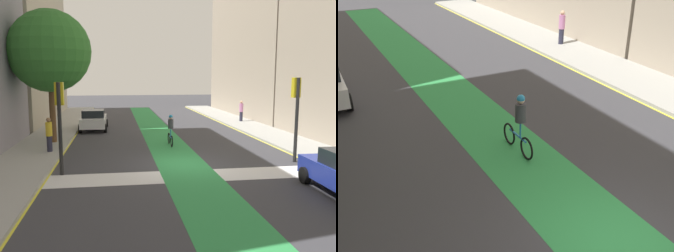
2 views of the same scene
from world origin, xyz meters
The scene contains 14 objects.
ground_plane centered at (0.00, 0.00, 0.00)m, with size 120.00×120.00×0.00m, color #38383D.
bike_lane_paint centered at (-0.13, 0.00, 0.00)m, with size 2.40×60.00×0.01m, color #2D8C47.
crosswalk_band centered at (0.00, -2.00, 0.00)m, with size 12.00×1.80×0.01m, color silver.
sidewalk_left centered at (-7.50, 0.00, 0.07)m, with size 3.00×60.00×0.15m, color #9E9E99.
curb_stripe_left centered at (-6.00, 0.00, 0.01)m, with size 0.16×60.00×0.01m, color yellow.
sidewalk_right centered at (7.50, 0.00, 0.07)m, with size 3.00×60.00×0.15m, color #9E9E99.
curb_stripe_right centered at (6.00, 0.00, 0.01)m, with size 0.16×60.00×0.01m, color yellow.
traffic_signal_near_right centered at (5.36, -0.24, 2.85)m, with size 0.35×0.52×4.05m.
traffic_signal_near_left centered at (-5.46, -0.94, 2.73)m, with size 0.35×0.52×3.87m.
car_white_left_far centered at (-4.84, 11.41, 0.80)m, with size 2.05×4.21×1.57m.
cyclist_in_lane centered at (0.03, 4.49, 0.97)m, with size 0.32×1.73×1.86m.
pedestrian_sidewalk_right_a centered at (7.78, 13.75, 1.07)m, with size 0.34×0.34×1.80m.
pedestrian_sidewalk_left_a centered at (-6.66, 3.10, 1.08)m, with size 0.34×0.34×1.81m.
street_tree_near centered at (-6.92, 5.91, 5.55)m, with size 4.81×4.81×7.82m.
Camera 1 is at (-3.15, -15.99, 4.14)m, focal length 37.83 mm.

